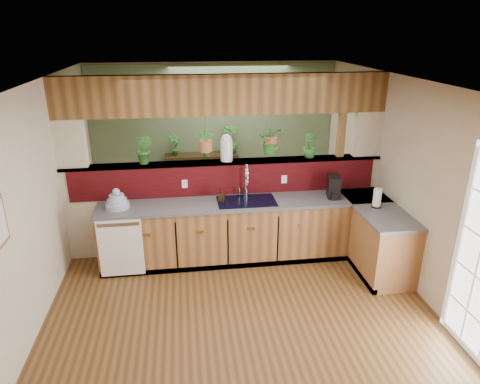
{
  "coord_description": "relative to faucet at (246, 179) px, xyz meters",
  "views": [
    {
      "loc": [
        -0.59,
        -4.51,
        3.19
      ],
      "look_at": [
        0.12,
        0.7,
        1.15
      ],
      "focal_mm": 32.0,
      "sensor_mm": 36.0,
      "label": 1
    }
  ],
  "objects": [
    {
      "name": "ground",
      "position": [
        -0.26,
        -1.13,
        -1.17
      ],
      "size": [
        4.6,
        7.0,
        0.01
      ],
      "primitive_type": "cube",
      "color": "brown",
      "rests_on": "ground"
    },
    {
      "name": "ceiling",
      "position": [
        -0.26,
        -1.13,
        1.43
      ],
      "size": [
        4.6,
        7.0,
        0.01
      ],
      "primitive_type": "cube",
      "color": "brown",
      "rests_on": "ground"
    },
    {
      "name": "wall_back",
      "position": [
        -0.26,
        2.37,
        0.13
      ],
      "size": [
        4.6,
        0.02,
        2.6
      ],
      "primitive_type": "cube",
      "color": "beige",
      "rests_on": "ground"
    },
    {
      "name": "wall_left",
      "position": [
        -2.56,
        -1.13,
        0.13
      ],
      "size": [
        0.02,
        7.0,
        2.6
      ],
      "primitive_type": "cube",
      "color": "beige",
      "rests_on": "ground"
    },
    {
      "name": "wall_right",
      "position": [
        2.04,
        -1.13,
        0.13
      ],
      "size": [
        0.02,
        7.0,
        2.6
      ],
      "primitive_type": "cube",
      "color": "beige",
      "rests_on": "ground"
    },
    {
      "name": "pass_through_partition",
      "position": [
        -0.23,
        0.22,
        0.02
      ],
      "size": [
        4.6,
        0.21,
        2.6
      ],
      "color": "beige",
      "rests_on": "ground"
    },
    {
      "name": "pass_through_ledge",
      "position": [
        -0.26,
        0.22,
        0.2
      ],
      "size": [
        4.6,
        0.21,
        0.04
      ],
      "primitive_type": "cube",
      "color": "brown",
      "rests_on": "ground"
    },
    {
      "name": "header_beam",
      "position": [
        -0.26,
        0.22,
        1.16
      ],
      "size": [
        4.6,
        0.15,
        0.55
      ],
      "primitive_type": "cube",
      "color": "brown",
      "rests_on": "ground"
    },
    {
      "name": "sage_backwall",
      "position": [
        -0.26,
        2.35,
        0.13
      ],
      "size": [
        4.55,
        0.02,
        2.55
      ],
      "primitive_type": "cube",
      "color": "#58704C",
      "rests_on": "ground"
    },
    {
      "name": "countertop",
      "position": [
        0.57,
        -0.26,
        -0.72
      ],
      "size": [
        4.14,
        1.52,
        0.9
      ],
      "color": "brown",
      "rests_on": "ground"
    },
    {
      "name": "dishwasher",
      "position": [
        -1.74,
        -0.46,
        -0.71
      ],
      "size": [
        0.58,
        0.03,
        0.82
      ],
      "color": "white",
      "rests_on": "ground"
    },
    {
      "name": "navy_sink",
      "position": [
        -0.01,
        -0.15,
        -0.35
      ],
      "size": [
        0.82,
        0.5,
        0.18
      ],
      "color": "black",
      "rests_on": "countertop"
    },
    {
      "name": "faucet",
      "position": [
        0.0,
        0.0,
        0.0
      ],
      "size": [
        0.22,
        0.22,
        0.5
      ],
      "color": "#B7B7B2",
      "rests_on": "countertop"
    },
    {
      "name": "dish_stack",
      "position": [
        -1.78,
        -0.15,
        -0.18
      ],
      "size": [
        0.32,
        0.32,
        0.28
      ],
      "color": "#A2ACD1",
      "rests_on": "countertop"
    },
    {
      "name": "soap_dispenser",
      "position": [
        -0.35,
        -0.1,
        -0.18
      ],
      "size": [
        0.11,
        0.11,
        0.19
      ],
      "primitive_type": "imported",
      "rotation": [
        0.0,
        0.0,
        -0.33
      ],
      "color": "#392115",
      "rests_on": "countertop"
    },
    {
      "name": "coffee_maker",
      "position": [
        1.25,
        -0.17,
        -0.13
      ],
      "size": [
        0.17,
        0.28,
        0.31
      ],
      "rotation": [
        0.0,
        0.0,
        -0.22
      ],
      "color": "black",
      "rests_on": "countertop"
    },
    {
      "name": "paper_towel",
      "position": [
        1.7,
        -0.6,
        -0.14
      ],
      "size": [
        0.13,
        0.13,
        0.28
      ],
      "color": "black",
      "rests_on": "countertop"
    },
    {
      "name": "glass_jar",
      "position": [
        -0.25,
        0.22,
        0.42
      ],
      "size": [
        0.18,
        0.18,
        0.39
      ],
      "color": "silver",
      "rests_on": "pass_through_ledge"
    },
    {
      "name": "ledge_plant_left",
      "position": [
        -1.39,
        0.22,
        0.43
      ],
      "size": [
        0.28,
        0.26,
        0.42
      ],
      "primitive_type": "imported",
      "rotation": [
        0.0,
        0.0,
        -0.41
      ],
      "color": "#255F21",
      "rests_on": "pass_through_ledge"
    },
    {
      "name": "ledge_plant_right",
      "position": [
        0.98,
        0.22,
        0.39
      ],
      "size": [
        0.23,
        0.23,
        0.35
      ],
      "primitive_type": "imported",
      "rotation": [
        0.0,
        0.0,
        0.19
      ],
      "color": "#255F21",
      "rests_on": "pass_through_ledge"
    },
    {
      "name": "hanging_plant_a",
      "position": [
        -0.54,
        0.22,
        0.61
      ],
      "size": [
        0.23,
        0.19,
        0.51
      ],
      "color": "brown",
      "rests_on": "header_beam"
    },
    {
      "name": "hanging_plant_b",
      "position": [
        0.4,
        0.22,
        0.67
      ],
      "size": [
        0.43,
        0.4,
        0.51
      ],
      "color": "brown",
      "rests_on": "header_beam"
    },
    {
      "name": "shelving_console",
      "position": [
        -0.53,
        2.12,
        -0.67
      ],
      "size": [
        1.36,
        0.39,
        0.9
      ],
      "primitive_type": "cube",
      "rotation": [
        0.0,
        0.0,
        0.02
      ],
      "color": "black",
      "rests_on": "ground"
    },
    {
      "name": "shelf_plant_a",
      "position": [
        -1.02,
        2.12,
        -0.01
      ],
      "size": [
        0.23,
        0.18,
        0.41
      ],
      "primitive_type": "imported",
      "rotation": [
        0.0,
        0.0,
        0.14
      ],
      "color": "#255F21",
      "rests_on": "shelving_console"
    },
    {
      "name": "shelf_plant_b",
      "position": [
        0.01,
        2.12,
        0.05
      ],
      "size": [
        0.33,
        0.33,
        0.53
      ],
      "primitive_type": "imported",
      "rotation": [
        0.0,
        0.0,
        -0.11
      ],
      "color": "#255F21",
      "rests_on": "shelving_console"
    },
    {
      "name": "floor_plant",
      "position": [
        0.88,
        1.24,
        -0.82
      ],
      "size": [
        0.77,
        0.72,
        0.69
      ],
      "primitive_type": "imported",
      "rotation": [
        0.0,
        0.0,
        -0.34
      ],
      "color": "#255F21",
      "rests_on": "ground"
    }
  ]
}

